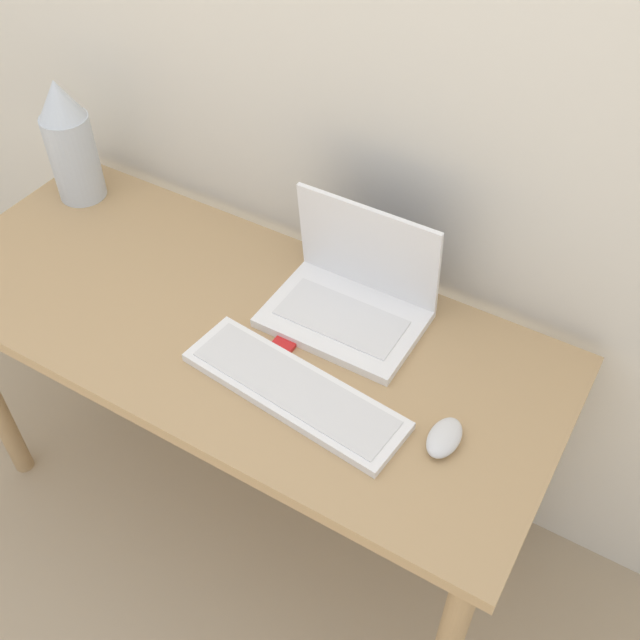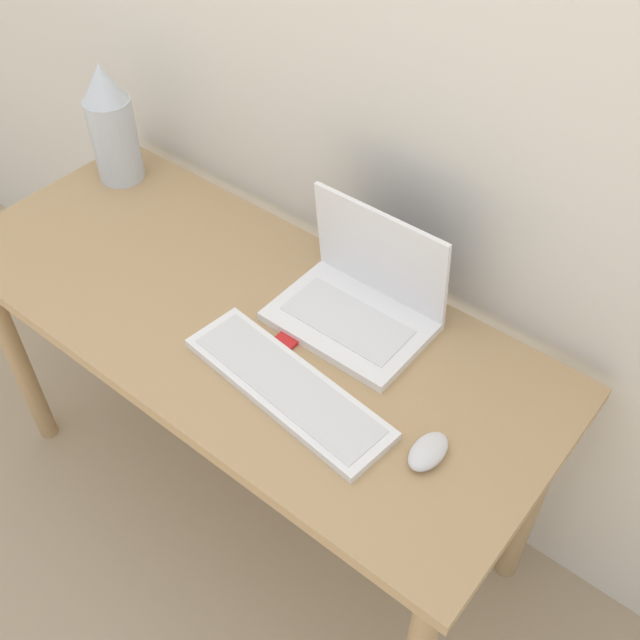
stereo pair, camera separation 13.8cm
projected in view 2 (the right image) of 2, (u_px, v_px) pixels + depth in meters
name	position (u px, v px, depth m)	size (l,w,h in m)	color
ground_plane	(184.00, 572.00, 1.89)	(12.00, 12.00, 0.00)	tan
desk	(245.00, 343.00, 1.61)	(1.36, 0.57, 0.70)	tan
laptop	(361.00, 297.00, 1.50)	(0.31, 0.22, 0.24)	white
keyboard	(287.00, 387.00, 1.39)	(0.46, 0.17, 0.02)	white
mouse	(428.00, 451.00, 1.28)	(0.06, 0.09, 0.03)	silver
vase	(111.00, 124.00, 1.78)	(0.11, 0.11, 0.30)	silver
mp3_player	(282.00, 344.00, 1.47)	(0.04, 0.06, 0.01)	red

